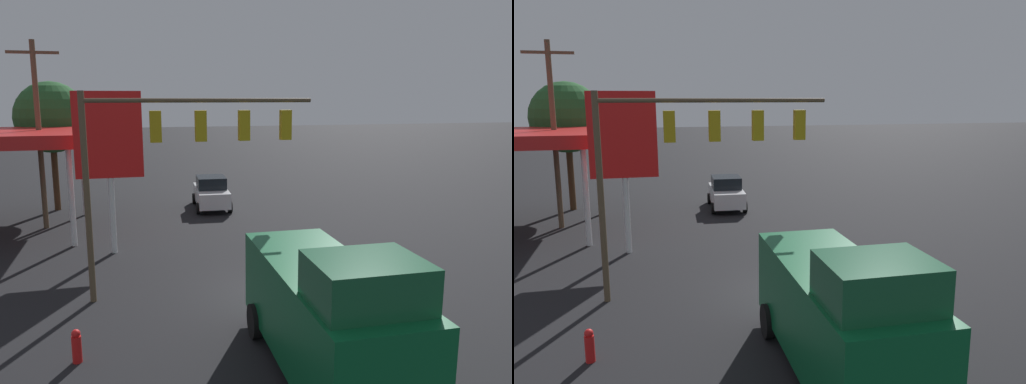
% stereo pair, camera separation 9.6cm
% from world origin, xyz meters
% --- Properties ---
extents(ground_plane, '(200.00, 200.00, 0.00)m').
position_xyz_m(ground_plane, '(0.00, 0.00, 0.00)').
color(ground_plane, black).
extents(traffic_signal_assembly, '(7.50, 0.43, 6.78)m').
position_xyz_m(traffic_signal_assembly, '(2.82, -0.71, 5.14)').
color(traffic_signal_assembly, brown).
rests_on(traffic_signal_assembly, ground).
extents(utility_pole, '(2.40, 0.26, 9.31)m').
position_xyz_m(utility_pole, '(8.77, -11.11, 4.94)').
color(utility_pole, brown).
rests_on(utility_pole, ground).
extents(price_sign, '(2.76, 0.27, 6.84)m').
position_xyz_m(price_sign, '(5.29, -5.96, 4.83)').
color(price_sign, silver).
rests_on(price_sign, ground).
extents(delivery_truck, '(2.64, 6.83, 3.58)m').
position_xyz_m(delivery_truck, '(0.20, 5.44, 1.69)').
color(delivery_truck, '#0C592D').
rests_on(delivery_truck, ground).
extents(sedan_far, '(2.23, 4.48, 1.93)m').
position_xyz_m(sedan_far, '(-0.19, -13.69, 0.95)').
color(sedan_far, silver).
rests_on(sedan_far, ground).
extents(street_tree, '(4.09, 4.09, 7.51)m').
position_xyz_m(street_tree, '(8.75, -15.45, 5.43)').
color(street_tree, '#4C331E').
rests_on(street_tree, ground).
extents(fire_hydrant, '(0.24, 0.24, 0.88)m').
position_xyz_m(fire_hydrant, '(5.97, 3.22, 0.44)').
color(fire_hydrant, red).
rests_on(fire_hydrant, ground).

